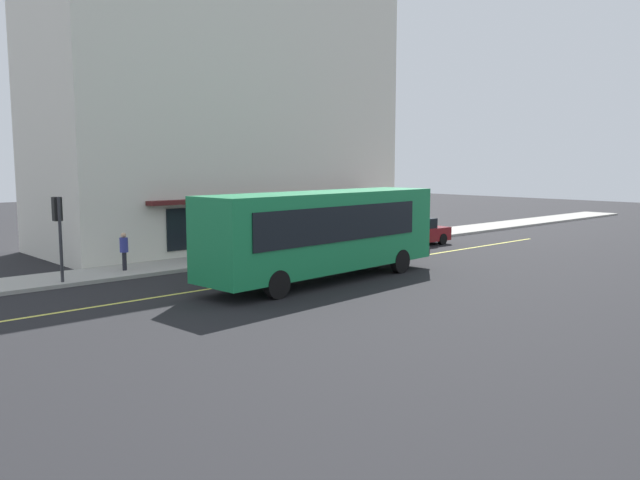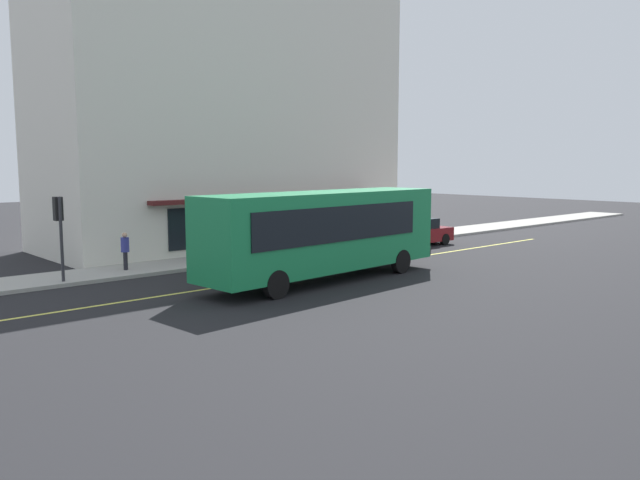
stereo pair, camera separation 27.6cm
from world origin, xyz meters
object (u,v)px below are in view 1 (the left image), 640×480
bus (324,231)px  pedestrian_by_curb (124,248)px  traffic_light (58,219)px  car_maroon (414,232)px

bus → pedestrian_by_curb: size_ratio=7.12×
traffic_light → car_maroon: bearing=-4.9°
pedestrian_by_curb → bus: bearing=-52.9°
traffic_light → car_maroon: (19.01, -1.63, -1.79)m
traffic_light → car_maroon: traffic_light is taller
car_maroon → pedestrian_by_curb: bearing=171.7°
traffic_light → bus: bearing=-37.1°
traffic_light → pedestrian_by_curb: (2.90, 0.71, -1.44)m
pedestrian_by_curb → car_maroon: bearing=-8.3°
bus → pedestrian_by_curb: 8.52m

